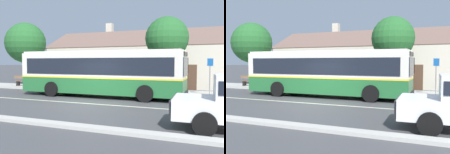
# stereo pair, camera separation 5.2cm
# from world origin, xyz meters

# --- Properties ---
(ground_plane) EXTENTS (300.00, 300.00, 0.00)m
(ground_plane) POSITION_xyz_m (0.00, 0.00, 0.00)
(ground_plane) COLOR #424244
(sidewalk_far) EXTENTS (60.00, 3.00, 0.15)m
(sidewalk_far) POSITION_xyz_m (0.00, 6.00, 0.07)
(sidewalk_far) COLOR #ADAAA3
(sidewalk_far) RESTS_ON ground
(curb_near) EXTENTS (60.00, 0.50, 0.12)m
(curb_near) POSITION_xyz_m (0.00, -4.75, 0.06)
(curb_near) COLOR #ADAAA3
(curb_near) RESTS_ON ground
(lane_divider_stripe) EXTENTS (60.00, 0.16, 0.01)m
(lane_divider_stripe) POSITION_xyz_m (0.00, 0.00, 0.00)
(lane_divider_stripe) COLOR beige
(lane_divider_stripe) RESTS_ON ground
(community_building) EXTENTS (22.66, 8.68, 6.72)m
(community_building) POSITION_xyz_m (1.43, 13.61, 1.98)
(community_building) COLOR beige
(community_building) RESTS_ON ground
(transit_bus) EXTENTS (11.06, 2.82, 3.03)m
(transit_bus) POSITION_xyz_m (-0.52, 2.90, 1.64)
(transit_bus) COLOR #236633
(transit_bus) RESTS_ON ground
(bench_by_building) EXTENTS (1.50, 0.51, 0.94)m
(bench_by_building) POSITION_xyz_m (-9.40, 5.49, 0.56)
(bench_by_building) COLOR brown
(bench_by_building) RESTS_ON sidewalk_far
(street_tree_primary) EXTENTS (3.22, 3.22, 5.71)m
(street_tree_primary) POSITION_xyz_m (3.18, 6.77, 4.00)
(street_tree_primary) COLOR #4C3828
(street_tree_primary) RESTS_ON ground
(street_tree_secondary) EXTENTS (3.71, 3.71, 5.95)m
(street_tree_secondary) POSITION_xyz_m (-9.85, 6.43, 3.98)
(street_tree_secondary) COLOR #4C3828
(street_tree_secondary) RESTS_ON ground
(bus_stop_sign) EXTENTS (0.36, 0.07, 2.40)m
(bus_stop_sign) POSITION_xyz_m (6.28, 4.99, 1.64)
(bus_stop_sign) COLOR gray
(bus_stop_sign) RESTS_ON sidewalk_far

